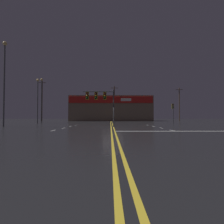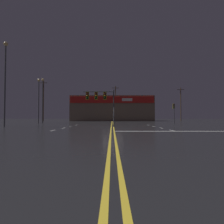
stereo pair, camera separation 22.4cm
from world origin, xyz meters
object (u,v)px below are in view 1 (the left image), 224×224
object	(u,v)px
traffic_signal_median	(100,98)
streetlight_median_approach	(4,73)
streetlight_near_left	(38,95)
traffic_signal_corner_northeast	(173,109)
streetlight_near_right	(41,95)

from	to	relation	value
traffic_signal_median	streetlight_median_approach	xyz separation A→B (m)	(-12.77, 0.77, 3.36)
traffic_signal_median	streetlight_near_left	distance (m)	18.39
traffic_signal_corner_northeast	streetlight_median_approach	size ratio (longest dim) A/B	0.35
streetlight_near_right	traffic_signal_corner_northeast	bearing A→B (deg)	-9.37
traffic_signal_median	traffic_signal_corner_northeast	size ratio (longest dim) A/B	1.22
traffic_signal_median	traffic_signal_corner_northeast	world-z (taller)	traffic_signal_median
streetlight_near_left	streetlight_near_right	bearing A→B (deg)	101.63
traffic_signal_corner_northeast	streetlight_near_right	world-z (taller)	streetlight_near_right
streetlight_near_left	streetlight_near_right	size ratio (longest dim) A/B	0.90
traffic_signal_corner_northeast	streetlight_near_left	size ratio (longest dim) A/B	0.44
traffic_signal_median	streetlight_near_right	bearing A→B (deg)	130.19
traffic_signal_median	traffic_signal_corner_northeast	distance (m)	18.36
traffic_signal_median	streetlight_near_left	xyz separation A→B (m)	(-13.23, 12.60, 2.05)
traffic_signal_median	streetlight_near_right	size ratio (longest dim) A/B	0.48
streetlight_near_left	streetlight_median_approach	world-z (taller)	streetlight_median_approach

